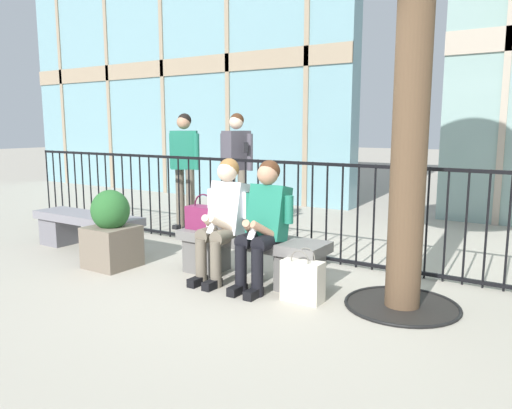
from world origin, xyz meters
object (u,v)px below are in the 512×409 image
(bystander_at_railing, at_px, (185,162))
(bystander_further_back, at_px, (236,163))
(seated_person_companion, at_px, (264,220))
(handbag_on_bench, at_px, (204,217))
(seated_person_with_phone, at_px, (224,215))
(shopping_bag, at_px, (303,280))
(stone_bench, at_px, (251,253))
(planter, at_px, (111,232))
(stone_bench_far, at_px, (88,228))

(bystander_at_railing, bearing_deg, bystander_further_back, 22.57)
(seated_person_companion, xyz_separation_m, bystander_further_back, (-1.71, 1.97, 0.35))
(handbag_on_bench, relative_size, bystander_at_railing, 0.22)
(seated_person_with_phone, bearing_deg, shopping_bag, -8.33)
(stone_bench, height_order, bystander_at_railing, bystander_at_railing)
(bystander_further_back, bearing_deg, planter, -91.11)
(seated_person_with_phone, distance_m, shopping_bag, 1.08)
(stone_bench, xyz_separation_m, handbag_on_bench, (-0.58, -0.01, 0.31))
(seated_person_with_phone, bearing_deg, handbag_on_bench, 160.98)
(planter, bearing_deg, stone_bench_far, 157.25)
(shopping_bag, height_order, stone_bench_far, shopping_bag)
(shopping_bag, distance_m, bystander_further_back, 3.16)
(seated_person_companion, distance_m, bystander_further_back, 2.63)
(seated_person_companion, bearing_deg, bystander_further_back, 130.92)
(seated_person_with_phone, xyz_separation_m, bystander_at_railing, (-1.96, 1.67, 0.35))
(seated_person_companion, bearing_deg, shopping_bag, -15.97)
(bystander_at_railing, distance_m, planter, 2.19)
(bystander_further_back, bearing_deg, bystander_at_railing, -157.43)
(bystander_at_railing, height_order, bystander_further_back, same)
(handbag_on_bench, bearing_deg, planter, -154.79)
(seated_person_with_phone, distance_m, planter, 1.35)
(stone_bench, height_order, stone_bench_far, same)
(bystander_further_back, bearing_deg, seated_person_companion, -49.08)
(planter, bearing_deg, shopping_bag, 4.61)
(stone_bench, distance_m, bystander_at_railing, 2.78)
(handbag_on_bench, height_order, stone_bench_far, handbag_on_bench)
(stone_bench, height_order, planter, planter)
(bystander_further_back, relative_size, planter, 2.01)
(stone_bench_far, bearing_deg, seated_person_companion, -0.83)
(seated_person_with_phone, relative_size, planter, 1.43)
(seated_person_with_phone, relative_size, bystander_further_back, 0.71)
(handbag_on_bench, distance_m, bystander_further_back, 2.10)
(seated_person_with_phone, distance_m, handbag_on_bench, 0.37)
(seated_person_with_phone, bearing_deg, stone_bench, 28.62)
(bystander_further_back, bearing_deg, stone_bench, -51.36)
(seated_person_with_phone, relative_size, shopping_bag, 2.58)
(shopping_bag, xyz_separation_m, planter, (-2.25, -0.18, 0.21))
(seated_person_with_phone, height_order, shopping_bag, seated_person_with_phone)
(shopping_bag, bearing_deg, seated_person_companion, 164.03)
(seated_person_companion, bearing_deg, planter, -169.57)
(planter, bearing_deg, seated_person_companion, 10.43)
(stone_bench, relative_size, shopping_bag, 3.40)
(handbag_on_bench, height_order, planter, planter)
(stone_bench, relative_size, planter, 1.88)
(seated_person_with_phone, bearing_deg, seated_person_companion, 0.00)
(stone_bench, bearing_deg, seated_person_with_phone, -151.38)
(stone_bench, distance_m, planter, 1.59)
(seated_person_companion, distance_m, shopping_bag, 0.69)
(seated_person_with_phone, distance_m, bystander_at_railing, 2.60)
(stone_bench, bearing_deg, bystander_at_railing, 144.97)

